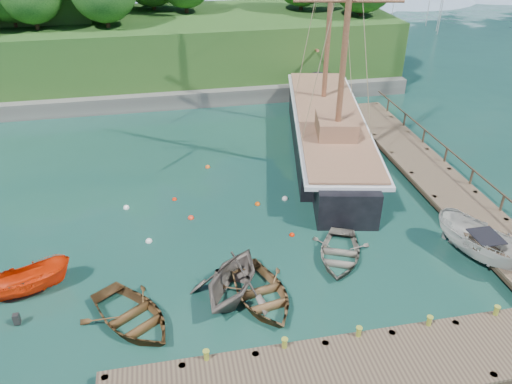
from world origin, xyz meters
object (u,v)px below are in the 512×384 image
rowboat_2 (261,300)px  motorboat_orange (30,293)px  rowboat_3 (339,259)px  schooner (328,135)px  cabin_boat_white (480,260)px  rowboat_0 (133,323)px  rowboat_1 (232,296)px

rowboat_2 → motorboat_orange: size_ratio=1.16×
rowboat_3 → schooner: size_ratio=0.16×
motorboat_orange → cabin_boat_white: 21.51m
rowboat_0 → cabin_boat_white: 16.85m
rowboat_2 → rowboat_3: size_ratio=1.10×
rowboat_2 → motorboat_orange: (-10.22, 2.47, 0.00)m
rowboat_2 → cabin_boat_white: bearing=-8.1°
rowboat_0 → schooner: bearing=13.1°
rowboat_3 → motorboat_orange: (-14.61, 0.35, 0.00)m
rowboat_1 → rowboat_0: bearing=-138.9°
rowboat_0 → rowboat_1: size_ratio=1.04×
motorboat_orange → cabin_boat_white: size_ratio=0.74×
rowboat_2 → schooner: schooner is taller
cabin_boat_white → rowboat_0: bearing=160.6°
rowboat_1 → motorboat_orange: size_ratio=1.12×
rowboat_1 → motorboat_orange: rowboat_1 is taller
rowboat_3 → cabin_boat_white: 6.98m
rowboat_1 → cabin_boat_white: rowboat_1 is taller
rowboat_3 → schooner: bearing=97.7°
cabin_boat_white → rowboat_1: bearing=158.1°
cabin_boat_white → motorboat_orange: bearing=152.4°
rowboat_0 → motorboat_orange: 5.41m
motorboat_orange → cabin_boat_white: bearing=-110.7°
rowboat_2 → cabin_boat_white: 11.24m
rowboat_2 → schooner: (7.73, 14.22, 1.07)m
rowboat_0 → rowboat_2: rowboat_0 is taller
motorboat_orange → rowboat_0: bearing=-137.2°
schooner → rowboat_0: bearing=-120.7°
rowboat_0 → rowboat_1: bearing=-23.9°
rowboat_1 → schooner: size_ratio=0.17×
rowboat_2 → rowboat_1: bearing=146.9°
rowboat_0 → cabin_boat_white: size_ratio=0.87×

